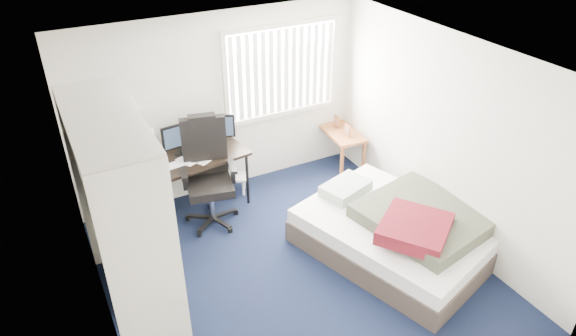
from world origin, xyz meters
The scene contains 10 objects.
ground centered at (0.00, 0.00, 0.00)m, with size 4.20×4.20×0.00m, color black.
room_shell centered at (0.00, 0.00, 1.51)m, with size 4.20×4.20×4.20m.
window_assembly centered at (0.90, 2.04, 1.60)m, with size 1.72×0.09×1.32m.
closet centered at (-1.67, 0.27, 1.35)m, with size 0.64×1.84×2.22m.
desk centered at (-0.69, 1.75, 0.83)m, with size 1.72×0.98×1.26m.
office_chair centered at (-0.47, 1.42, 0.54)m, with size 0.79×0.79×1.42m.
footstool centered at (0.05, 1.85, 0.20)m, with size 0.40×0.37×0.27m.
nightstand centered at (1.75, 1.78, 0.54)m, with size 0.51×0.91×0.79m.
bed centered at (1.27, -0.25, 0.29)m, with size 2.15×2.50×0.69m.
pine_box centered at (-1.65, 0.31, 0.13)m, with size 0.36×0.27×0.27m, color tan.
Camera 1 is at (-2.14, -3.91, 4.05)m, focal length 32.00 mm.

